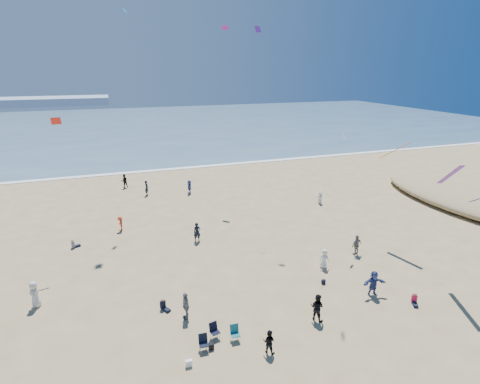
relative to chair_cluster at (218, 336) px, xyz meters
name	(u,v)px	position (x,y,z in m)	size (l,w,h in m)	color
ocean	(131,126)	(0.80, 91.09, -0.47)	(220.00, 100.00, 0.06)	#476B84
surf_line	(152,171)	(0.80, 41.09, -0.46)	(220.00, 1.20, 0.08)	white
standing_flyers	(221,236)	(3.80, 12.45, 0.40)	(29.75, 36.15, 1.93)	silver
seated_group	(266,322)	(3.25, 0.34, -0.08)	(24.14, 29.24, 0.84)	white
chair_cluster	(218,336)	(0.00, 0.00, 0.00)	(2.63, 1.47, 1.00)	black
white_tote	(189,363)	(-2.04, -1.23, -0.30)	(0.35, 0.20, 0.40)	white
black_backpack	(211,346)	(-0.53, -0.35, -0.31)	(0.30, 0.22, 0.38)	black
navy_bag	(323,282)	(9.38, 3.61, -0.33)	(0.28, 0.18, 0.34)	black
kites_aloft	(319,86)	(10.30, 7.70, 13.90)	(41.11, 43.67, 28.00)	#5C2095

